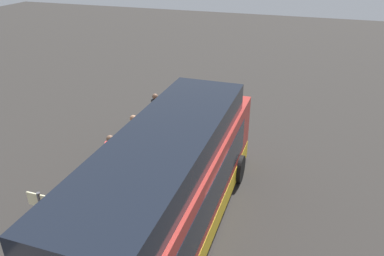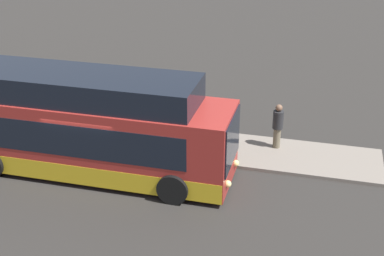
{
  "view_description": "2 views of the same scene",
  "coord_description": "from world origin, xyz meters",
  "px_view_note": "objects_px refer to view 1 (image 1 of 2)",
  "views": [
    {
      "loc": [
        -8.54,
        -3.24,
        8.1
      ],
      "look_at": [
        3.37,
        0.77,
        1.85
      ],
      "focal_mm": 35.0,
      "sensor_mm": 36.0,
      "label": 1
    },
    {
      "loc": [
        7.56,
        -15.2,
        9.62
      ],
      "look_at": [
        3.37,
        0.77,
        1.85
      ],
      "focal_mm": 50.0,
      "sensor_mm": 36.0,
      "label": 2
    }
  ],
  "objects_px": {
    "passenger_waiting": "(156,110)",
    "passenger_with_bags": "(112,156)",
    "trash_bin": "(124,196)",
    "sign_post": "(44,219)",
    "suitcase": "(104,164)",
    "passenger_boarding": "(134,134)",
    "bus_lead": "(171,192)"
  },
  "relations": [
    {
      "from": "passenger_waiting",
      "to": "passenger_with_bags",
      "type": "distance_m",
      "value": 4.42
    },
    {
      "from": "passenger_waiting",
      "to": "trash_bin",
      "type": "height_order",
      "value": "passenger_waiting"
    },
    {
      "from": "passenger_waiting",
      "to": "passenger_with_bags",
      "type": "relative_size",
      "value": 0.96
    },
    {
      "from": "suitcase",
      "to": "sign_post",
      "type": "xyz_separation_m",
      "value": [
        -4.37,
        -0.89,
        1.06
      ]
    },
    {
      "from": "trash_bin",
      "to": "sign_post",
      "type": "bearing_deg",
      "value": 165.04
    },
    {
      "from": "passenger_waiting",
      "to": "passenger_with_bags",
      "type": "xyz_separation_m",
      "value": [
        -4.41,
        -0.18,
        0.03
      ]
    },
    {
      "from": "bus_lead",
      "to": "trash_bin",
      "type": "xyz_separation_m",
      "value": [
        0.79,
        2.01,
        -1.19
      ]
    },
    {
      "from": "suitcase",
      "to": "trash_bin",
      "type": "bearing_deg",
      "value": -132.35
    },
    {
      "from": "sign_post",
      "to": "passenger_boarding",
      "type": "bearing_deg",
      "value": 3.09
    },
    {
      "from": "passenger_boarding",
      "to": "trash_bin",
      "type": "bearing_deg",
      "value": -102.49
    },
    {
      "from": "passenger_waiting",
      "to": "suitcase",
      "type": "distance_m",
      "value": 4.16
    },
    {
      "from": "sign_post",
      "to": "passenger_with_bags",
      "type": "bearing_deg",
      "value": 4.6
    },
    {
      "from": "passenger_waiting",
      "to": "trash_bin",
      "type": "bearing_deg",
      "value": 78.28
    },
    {
      "from": "bus_lead",
      "to": "sign_post",
      "type": "bearing_deg",
      "value": 126.74
    },
    {
      "from": "passenger_waiting",
      "to": "passenger_with_bags",
      "type": "height_order",
      "value": "passenger_with_bags"
    },
    {
      "from": "passenger_boarding",
      "to": "trash_bin",
      "type": "relative_size",
      "value": 2.84
    },
    {
      "from": "passenger_with_bags",
      "to": "trash_bin",
      "type": "height_order",
      "value": "passenger_with_bags"
    },
    {
      "from": "passenger_boarding",
      "to": "passenger_with_bags",
      "type": "xyz_separation_m",
      "value": [
        -1.83,
        0.01,
        -0.03
      ]
    },
    {
      "from": "passenger_boarding",
      "to": "passenger_waiting",
      "type": "distance_m",
      "value": 2.59
    },
    {
      "from": "passenger_waiting",
      "to": "passenger_with_bags",
      "type": "bearing_deg",
      "value": 67.84
    },
    {
      "from": "bus_lead",
      "to": "sign_post",
      "type": "xyz_separation_m",
      "value": [
        -2.07,
        2.78,
        -0.08
      ]
    },
    {
      "from": "passenger_with_bags",
      "to": "sign_post",
      "type": "xyz_separation_m",
      "value": [
        -4.06,
        -0.33,
        0.44
      ]
    },
    {
      "from": "bus_lead",
      "to": "passenger_boarding",
      "type": "bearing_deg",
      "value": 39.02
    },
    {
      "from": "passenger_boarding",
      "to": "trash_bin",
      "type": "height_order",
      "value": "passenger_boarding"
    },
    {
      "from": "suitcase",
      "to": "passenger_waiting",
      "type": "bearing_deg",
      "value": -5.26
    },
    {
      "from": "passenger_boarding",
      "to": "sign_post",
      "type": "relative_size",
      "value": 0.81
    },
    {
      "from": "bus_lead",
      "to": "passenger_waiting",
      "type": "bearing_deg",
      "value": 27.18
    },
    {
      "from": "sign_post",
      "to": "trash_bin",
      "type": "xyz_separation_m",
      "value": [
        2.86,
        -0.77,
        -1.11
      ]
    },
    {
      "from": "bus_lead",
      "to": "passenger_boarding",
      "type": "relative_size",
      "value": 5.64
    },
    {
      "from": "suitcase",
      "to": "trash_bin",
      "type": "xyz_separation_m",
      "value": [
        -1.51,
        -1.65,
        -0.05
      ]
    },
    {
      "from": "passenger_with_bags",
      "to": "trash_bin",
      "type": "bearing_deg",
      "value": -164.71
    },
    {
      "from": "passenger_waiting",
      "to": "trash_bin",
      "type": "xyz_separation_m",
      "value": [
        -5.61,
        -1.27,
        -0.64
      ]
    }
  ]
}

